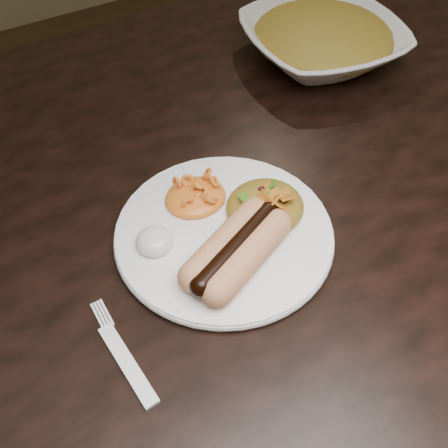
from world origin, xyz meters
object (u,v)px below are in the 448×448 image
plate (224,233)px  serving_bowl (322,42)px  fork (128,364)px  table (184,238)px

plate → serving_bowl: size_ratio=1.02×
fork → serving_bowl: serving_bowl is taller
table → plate: plate is taller
table → fork: bearing=-130.0°
table → fork: (-0.15, -0.18, 0.09)m
plate → fork: size_ratio=1.64×
serving_bowl → table: bearing=-156.0°
table → fork: size_ratio=10.42×
plate → serving_bowl: bearing=36.4°
table → plate: 0.14m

